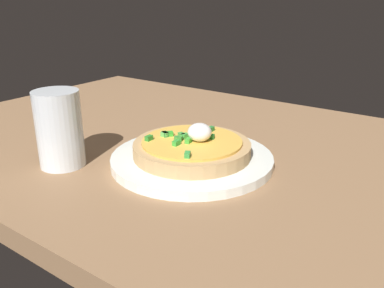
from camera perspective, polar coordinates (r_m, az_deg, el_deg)
The scene contains 4 objects.
dining_table at distance 76.91cm, azimuth 2.75°, elevation -1.52°, with size 125.87×75.98×3.35cm, color #8A6645.
plate at distance 68.59cm, azimuth -0.00°, elevation -2.15°, with size 27.22×27.22×1.49cm, color white.
pizza at distance 67.76cm, azimuth 0.03°, elevation -0.45°, with size 19.65×19.65×5.66cm.
cup_near at distance 69.67cm, azimuth -18.07°, elevation 1.64°, with size 7.46×7.46×12.65cm.
Camera 1 is at (38.41, -59.97, 30.73)cm, focal length 38.02 mm.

